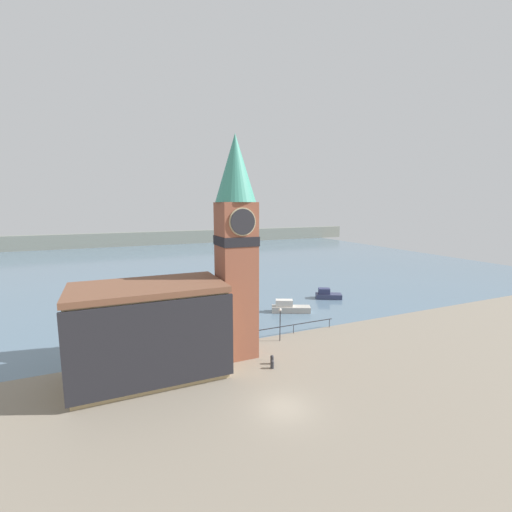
{
  "coord_description": "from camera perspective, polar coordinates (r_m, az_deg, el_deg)",
  "views": [
    {
      "loc": [
        -11.28,
        -20.66,
        14.9
      ],
      "look_at": [
        1.12,
        7.56,
        10.31
      ],
      "focal_mm": 24.0,
      "sensor_mm": 36.0,
      "label": 1
    }
  ],
  "objects": [
    {
      "name": "clock_tower",
      "position": [
        32.97,
        -3.34,
        2.4
      ],
      "size": [
        3.88,
        3.88,
        21.48
      ],
      "color": "brown",
      "rests_on": "ground_plane"
    },
    {
      "name": "far_shoreline",
      "position": [
        134.63,
        -18.83,
        2.73
      ],
      "size": [
        180.0,
        3.0,
        5.0
      ],
      "color": "gray",
      "rests_on": "water"
    },
    {
      "name": "pier_building",
      "position": [
        31.79,
        -17.3,
        -11.77
      ],
      "size": [
        12.84,
        7.29,
        8.19
      ],
      "color": "tan",
      "rests_on": "ground_plane"
    },
    {
      "name": "boat_far",
      "position": [
        56.66,
        11.81,
        -6.34
      ],
      "size": [
        4.45,
        3.54,
        1.64
      ],
      "rotation": [
        0.0,
        0.0,
        -0.49
      ],
      "color": "#333856",
      "rests_on": "water"
    },
    {
      "name": "boat_near",
      "position": [
        48.85,
        5.55,
        -8.54
      ],
      "size": [
        5.55,
        3.78,
        1.76
      ],
      "rotation": [
        0.0,
        0.0,
        -0.45
      ],
      "color": "#B7B2A8",
      "rests_on": "water"
    },
    {
      "name": "lamp_post",
      "position": [
        38.25,
        4.04,
        -10.27
      ],
      "size": [
        0.32,
        0.32,
        3.73
      ],
      "color": "black",
      "rests_on": "ground_plane"
    },
    {
      "name": "ground_plane",
      "position": [
        27.86,
        4.54,
        -23.9
      ],
      "size": [
        160.0,
        160.0,
        0.0
      ],
      "primitive_type": "plane",
      "color": "gray"
    },
    {
      "name": "water",
      "position": [
        95.43,
        -16.63,
        -0.87
      ],
      "size": [
        160.0,
        120.0,
        0.0
      ],
      "color": "slate",
      "rests_on": "ground_plane"
    },
    {
      "name": "mooring_bollard_far",
      "position": [
        33.84,
        2.69,
        -16.79
      ],
      "size": [
        0.34,
        0.34,
        0.86
      ],
      "color": "#2D2D33",
      "rests_on": "ground_plane"
    },
    {
      "name": "mooring_bollard_near",
      "position": [
        33.03,
        2.72,
        -17.53
      ],
      "size": [
        0.35,
        0.35,
        0.8
      ],
      "color": "#2D2D33",
      "rests_on": "ground_plane"
    },
    {
      "name": "pier_railing",
      "position": [
        41.04,
        6.28,
        -11.45
      ],
      "size": [
        10.73,
        0.08,
        1.09
      ],
      "color": "#232328",
      "rests_on": "ground_plane"
    }
  ]
}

